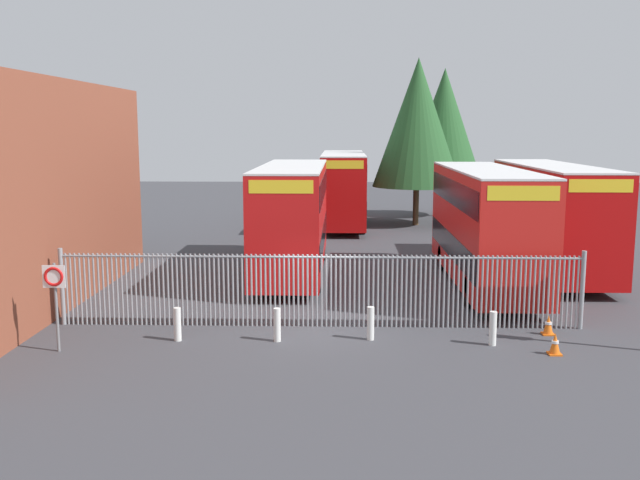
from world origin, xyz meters
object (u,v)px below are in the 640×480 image
Objects in this scene: double_decker_bus_near_gate at (485,222)px; bollard_near_left at (178,324)px; double_decker_bus_behind_fence_right at (551,214)px; bollard_near_right at (371,323)px; traffic_cone_by_gate at (555,344)px; traffic_cone_mid_forecourt at (548,325)px; bollard_center_front at (277,325)px; double_decker_bus_behind_fence_left at (293,215)px; double_decker_bus_far_back at (343,186)px; speed_limit_sign_post at (55,287)px; bollard_far_right at (493,328)px.

double_decker_bus_near_gate is 12.50m from bollard_near_left.
double_decker_bus_behind_fence_right reaches higher than bollard_near_left.
bollard_near_right is 4.94m from traffic_cone_by_gate.
double_decker_bus_behind_fence_right reaches higher than traffic_cone_by_gate.
double_decker_bus_near_gate is 6.79m from traffic_cone_mid_forecourt.
bollard_near_left is 1.00× the size of bollard_near_right.
bollard_near_left is 10.59m from traffic_cone_mid_forecourt.
bollard_center_front is at bearing -135.83° from double_decker_bus_behind_fence_right.
double_decker_bus_behind_fence_left is 9.60m from bollard_center_front.
traffic_cone_mid_forecourt is at bearing -75.56° from double_decker_bus_far_back.
bollard_near_right is at bearing -128.27° from double_decker_bus_behind_fence_right.
double_decker_bus_behind_fence_right is 11.66m from traffic_cone_by_gate.
speed_limit_sign_post is (-13.52, -1.99, 1.49)m from traffic_cone_mid_forecourt.
traffic_cone_mid_forecourt is (5.15, 0.65, -0.19)m from bollard_near_right.
bollard_near_right reaches higher than traffic_cone_mid_forecourt.
double_decker_bus_near_gate reaches higher than traffic_cone_by_gate.
traffic_cone_mid_forecourt is (7.76, 0.88, -0.19)m from bollard_center_front.
double_decker_bus_behind_fence_right is at bearing 34.76° from speed_limit_sign_post.
double_decker_bus_near_gate reaches higher than speed_limit_sign_post.
double_decker_bus_behind_fence_left reaches higher than speed_limit_sign_post.
traffic_cone_by_gate is at bearing -7.26° from bollard_center_front.
bollard_near_left is (-9.94, -7.33, -1.95)m from double_decker_bus_near_gate.
double_decker_bus_behind_fence_right is 16.08m from double_decker_bus_far_back.
double_decker_bus_behind_fence_left is 11.90m from speed_limit_sign_post.
double_decker_bus_far_back is 24.30m from bollard_near_left.
bollard_far_right is (-4.47, -10.30, -1.95)m from double_decker_bus_behind_fence_right.
double_decker_bus_near_gate and double_decker_bus_far_back have the same top height.
traffic_cone_by_gate is 1.86m from traffic_cone_mid_forecourt.
speed_limit_sign_post is at bearing -146.91° from double_decker_bus_near_gate.
traffic_cone_mid_forecourt is 13.74m from speed_limit_sign_post.
double_decker_bus_near_gate reaches higher than bollard_near_left.
traffic_cone_by_gate is at bearing -5.14° from bollard_near_left.
double_decker_bus_near_gate is 10.40m from bollard_center_front.
traffic_cone_mid_forecourt is 0.25× the size of speed_limit_sign_post.
bollard_far_right is 1.61× the size of traffic_cone_mid_forecourt.
double_decker_bus_near_gate is 18.32× the size of traffic_cone_by_gate.
double_decker_bus_behind_fence_left is at bearing -98.26° from double_decker_bus_far_back.
traffic_cone_by_gate is 0.25× the size of speed_limit_sign_post.
bollard_near_right is at bearing 5.03° from bollard_center_front.
double_decker_bus_near_gate is 1.00× the size of double_decker_bus_behind_fence_right.
double_decker_bus_behind_fence_right is 4.50× the size of speed_limit_sign_post.
bollard_center_front is 1.00× the size of bollard_far_right.
bollard_near_left reaches higher than traffic_cone_by_gate.
bollard_center_front is at bearing 172.74° from traffic_cone_by_gate.
traffic_cone_by_gate is (10.20, -0.92, -0.19)m from bollard_near_left.
double_decker_bus_near_gate reaches higher than bollard_center_front.
double_decker_bus_behind_fence_right is (3.27, 2.82, 0.00)m from double_decker_bus_near_gate.
double_decker_bus_behind_fence_left is at bearing 126.36° from traffic_cone_by_gate.
traffic_cone_mid_forecourt is at bearing 4.94° from bollard_near_left.
double_decker_bus_behind_fence_right is at bearing 40.75° from double_decker_bus_near_gate.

